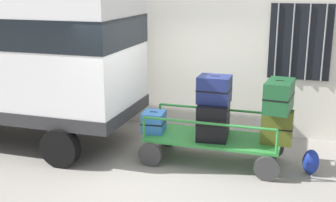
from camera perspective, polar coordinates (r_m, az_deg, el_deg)
ground_plane at (r=8.11m, az=-0.71°, el=-7.80°), size 40.00×40.00×0.00m
building_wall at (r=9.61m, az=3.46°, el=11.15°), size 12.00×0.37×5.00m
van at (r=9.34m, az=-19.41°, el=5.75°), size 4.98×2.17×2.90m
luggage_cart at (r=8.00m, az=5.75°, el=-5.25°), size 2.45×1.08×0.47m
cart_railing at (r=7.86m, az=5.84°, el=-2.27°), size 2.33×0.95×0.42m
suitcase_left_bottom at (r=8.16m, az=-1.83°, el=-2.69°), size 0.43×0.48×0.38m
suitcase_midleft_bottom at (r=7.89m, az=5.87°, el=-2.44°), size 0.60×0.81×0.63m
suitcase_midleft_middle at (r=7.74m, az=5.98°, el=1.50°), size 0.57×0.47×0.48m
suitcase_center_bottom at (r=7.76m, az=13.86°, el=-3.28°), size 0.53×0.31×0.59m
suitcase_center_middle at (r=7.56m, az=14.10°, el=0.64°), size 0.49×0.77×0.52m
backpack at (r=7.91m, az=17.90°, el=-7.50°), size 0.27×0.22×0.44m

